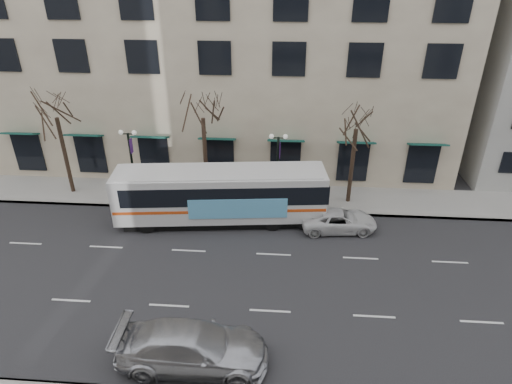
# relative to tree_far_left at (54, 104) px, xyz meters

# --- Properties ---
(ground) EXTENTS (160.00, 160.00, 0.00)m
(ground) POSITION_rel_tree_far_left_xyz_m (10.00, -8.80, -6.70)
(ground) COLOR black
(ground) RESTS_ON ground
(sidewalk_far) EXTENTS (80.00, 4.00, 0.15)m
(sidewalk_far) POSITION_rel_tree_far_left_xyz_m (15.00, 0.20, -6.62)
(sidewalk_far) COLOR gray
(sidewalk_far) RESTS_ON ground
(building_hotel) EXTENTS (40.00, 20.00, 24.00)m
(building_hotel) POSITION_rel_tree_far_left_xyz_m (8.00, 12.20, 5.30)
(building_hotel) COLOR tan
(building_hotel) RESTS_ON ground
(tree_far_left) EXTENTS (3.60, 3.60, 8.34)m
(tree_far_left) POSITION_rel_tree_far_left_xyz_m (0.00, 0.00, 0.00)
(tree_far_left) COLOR black
(tree_far_left) RESTS_ON ground
(tree_far_mid) EXTENTS (3.60, 3.60, 8.55)m
(tree_far_mid) POSITION_rel_tree_far_left_xyz_m (10.00, 0.00, 0.21)
(tree_far_mid) COLOR black
(tree_far_mid) RESTS_ON ground
(tree_far_right) EXTENTS (3.60, 3.60, 8.06)m
(tree_far_right) POSITION_rel_tree_far_left_xyz_m (20.00, 0.00, -0.28)
(tree_far_right) COLOR black
(tree_far_right) RESTS_ON ground
(lamp_post_left) EXTENTS (1.22, 0.45, 5.21)m
(lamp_post_left) POSITION_rel_tree_far_left_xyz_m (5.01, -0.60, -3.75)
(lamp_post_left) COLOR black
(lamp_post_left) RESTS_ON ground
(lamp_post_right) EXTENTS (1.22, 0.45, 5.21)m
(lamp_post_right) POSITION_rel_tree_far_left_xyz_m (15.01, -0.60, -3.75)
(lamp_post_right) COLOR black
(lamp_post_right) RESTS_ON ground
(city_bus) EXTENTS (13.53, 4.32, 3.60)m
(city_bus) POSITION_rel_tree_far_left_xyz_m (11.55, -2.99, -4.73)
(city_bus) COLOR silver
(city_bus) RESTS_ON ground
(silver_car) EXTENTS (6.36, 2.65, 1.84)m
(silver_car) POSITION_rel_tree_far_left_xyz_m (11.92, -14.36, -5.78)
(silver_car) COLOR #A9AAB1
(silver_car) RESTS_ON ground
(white_pickup) EXTENTS (4.91, 2.62, 1.31)m
(white_pickup) POSITION_rel_tree_far_left_xyz_m (18.98, -3.50, -6.04)
(white_pickup) COLOR silver
(white_pickup) RESTS_ON ground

